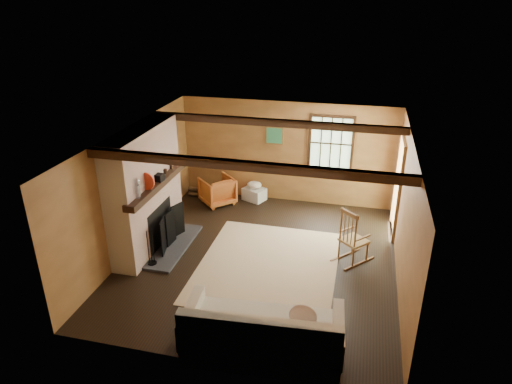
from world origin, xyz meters
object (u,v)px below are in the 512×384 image
(rocking_chair, at_px, (353,239))
(sofa, at_px, (263,336))
(fireplace, at_px, (147,194))
(laundry_basket, at_px, (254,194))
(armchair, at_px, (217,190))

(rocking_chair, xyz_separation_m, sofa, (-1.08, -2.75, -0.14))
(rocking_chair, bearing_deg, fireplace, 46.71)
(rocking_chair, relative_size, laundry_basket, 2.15)
(laundry_basket, bearing_deg, rocking_chair, -42.40)
(armchair, bearing_deg, sofa, 69.43)
(fireplace, distance_m, sofa, 3.80)
(fireplace, height_order, sofa, fireplace)
(fireplace, bearing_deg, rocking_chair, 5.05)
(rocking_chair, height_order, laundry_basket, rocking_chair)
(sofa, distance_m, armchair, 5.05)
(laundry_basket, height_order, armchair, armchair)
(sofa, bearing_deg, armchair, 110.74)
(fireplace, bearing_deg, sofa, -40.41)
(fireplace, bearing_deg, armchair, 72.44)
(sofa, height_order, laundry_basket, sofa)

